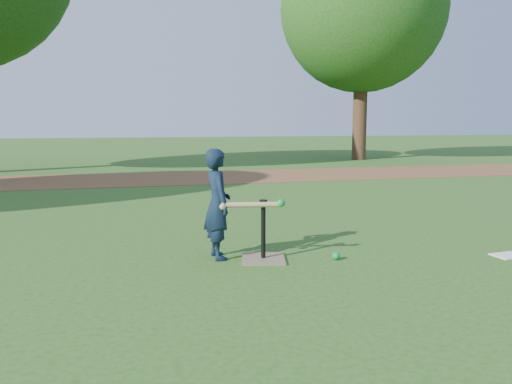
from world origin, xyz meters
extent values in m
plane|color=#285116|center=(0.00, 0.00, 0.00)|extent=(80.00, 80.00, 0.00)
cube|color=brown|center=(0.00, 7.50, 0.01)|extent=(24.00, 3.00, 0.01)
imported|color=black|center=(-0.76, 0.12, 0.56)|extent=(0.31, 0.44, 1.12)
sphere|color=#0D9133|center=(0.38, -0.24, 0.04)|extent=(0.08, 0.08, 0.08)
cube|color=white|center=(2.17, -0.55, 0.01)|extent=(0.32, 0.26, 0.01)
cube|color=#76674B|center=(-0.33, -0.07, 0.01)|extent=(0.52, 0.52, 0.02)
cylinder|color=black|center=(-0.33, -0.07, 0.30)|extent=(0.05, 0.05, 0.55)
cylinder|color=black|center=(-0.33, -0.07, 0.58)|extent=(0.08, 0.08, 0.06)
cylinder|color=tan|center=(-0.45, -0.09, 0.57)|extent=(0.60, 0.16, 0.05)
sphere|color=tan|center=(-0.75, -0.13, 0.57)|extent=(0.06, 0.06, 0.06)
sphere|color=#0D9133|center=(-0.17, -0.14, 0.59)|extent=(0.08, 0.08, 0.08)
cylinder|color=#382316|center=(6.50, 12.00, 1.71)|extent=(0.50, 0.50, 3.42)
sphere|color=#285B19|center=(6.50, 12.00, 5.30)|extent=(5.80, 5.80, 5.80)
camera|label=1|loc=(-1.59, -4.78, 1.38)|focal=35.00mm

